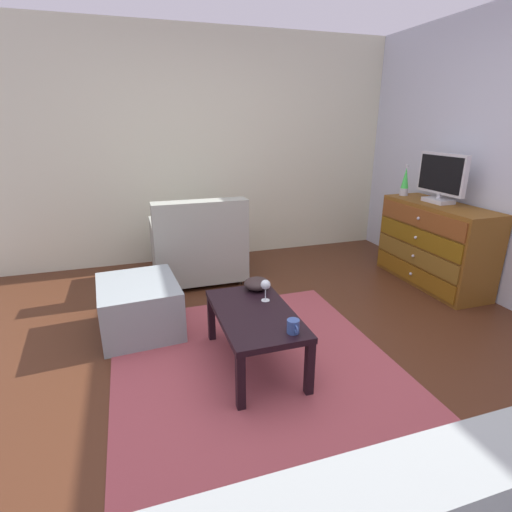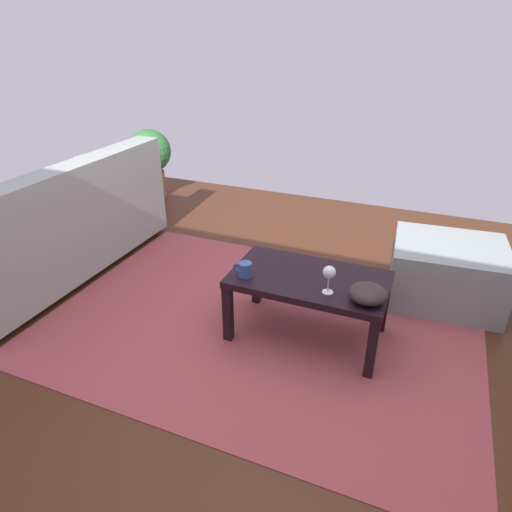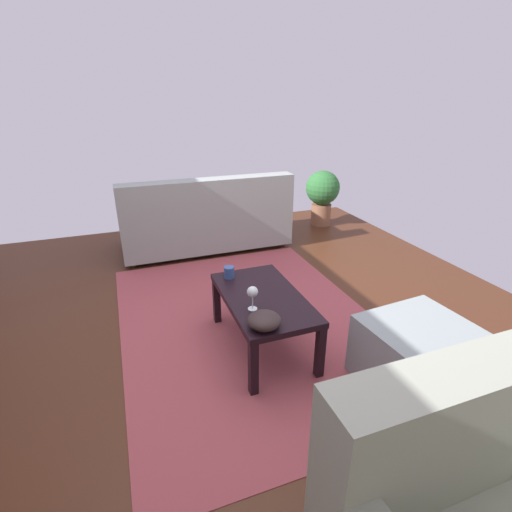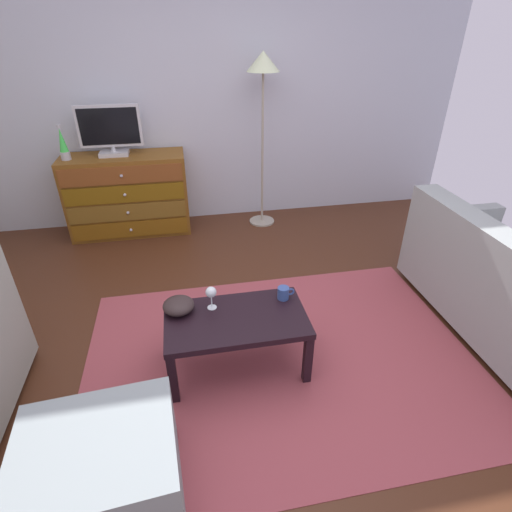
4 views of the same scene
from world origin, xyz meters
name	(u,v)px [view 1 (image 1 of 4)]	position (x,y,z in m)	size (l,w,h in m)	color
ground_plane	(285,369)	(0.00, 0.00, -0.03)	(5.55, 5.08, 0.05)	#4A2716
wall_plain_left	(207,149)	(-2.53, 0.00, 1.29)	(0.12, 5.08, 2.58)	beige
area_rug	(268,389)	(0.20, -0.20, 0.00)	(2.60, 1.90, 0.01)	#9E4349
dresser	(434,245)	(-0.92, 1.99, 0.42)	(1.22, 0.49, 0.83)	brown
tv	(441,177)	(-0.99, 2.01, 1.08)	(0.60, 0.18, 0.48)	silver
lava_lamp	(405,182)	(-1.42, 1.95, 0.98)	(0.09, 0.09, 0.33)	#B7B7BC
coffee_table	(255,319)	(-0.10, -0.19, 0.35)	(0.88, 0.50, 0.40)	black
wine_glass	(266,285)	(-0.23, -0.07, 0.52)	(0.07, 0.07, 0.16)	silver
mug	(293,326)	(0.24, -0.06, 0.44)	(0.11, 0.08, 0.08)	#375294
bowl_decorative	(257,284)	(-0.44, -0.06, 0.45)	(0.20, 0.20, 0.09)	#302423
armchair	(198,247)	(-1.77, -0.28, 0.36)	(0.80, 0.92, 0.89)	#332319
ottoman	(139,306)	(-0.84, -0.92, 0.20)	(0.70, 0.60, 0.41)	gray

